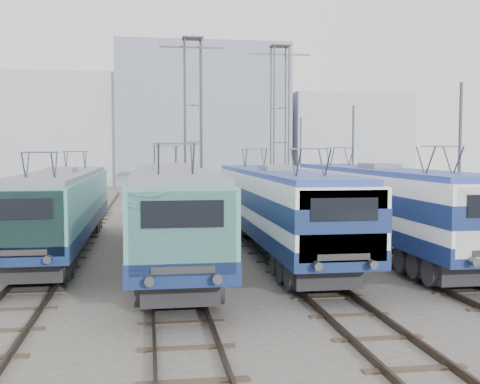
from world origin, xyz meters
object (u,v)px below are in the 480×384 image
Objects in this scene: locomotive_far_right at (380,200)px; mast_front at (459,175)px; locomotive_center_left at (170,206)px; mast_rear at (301,162)px; catenary_tower_east at (280,120)px; locomotive_center_right at (277,203)px; mast_mid at (353,167)px; catenary_tower_west at (193,118)px; locomotive_far_left at (61,204)px.

locomotive_far_right is 2.57× the size of mast_front.
locomotive_far_right is (9.00, 1.09, 0.03)m from locomotive_center_left.
catenary_tower_east is at bearing -136.40° from mast_rear.
locomotive_center_right is 19.75m from catenary_tower_east.
mast_rear reaches higher than locomotive_center_right.
mast_rear is at bearing 43.60° from catenary_tower_east.
locomotive_far_right is at bearing 119.95° from mast_front.
locomotive_center_right is 2.53× the size of mast_mid.
catenary_tower_east is at bearing 17.10° from catenary_tower_west.
locomotive_center_left is 2.61× the size of mast_front.
mast_front is at bearing -90.00° from mast_rear.
locomotive_far_left is 1.43× the size of catenary_tower_west.
locomotive_center_left is 1.52× the size of catenary_tower_east.
catenary_tower_west is at bearing 97.64° from locomotive_center_right.
locomotive_far_left is at bearing -128.33° from catenary_tower_east.
mast_mid is (0.00, 12.00, 0.00)m from mast_front.
mast_front is 1.00× the size of mast_mid.
locomotive_center_right is (4.50, 1.10, -0.01)m from locomotive_center_left.
locomotive_far_right is at bearing -89.24° from catenary_tower_east.
locomotive_center_left is 1.01× the size of locomotive_far_right.
locomotive_center_left is at bearing 168.95° from mast_front.
catenary_tower_west is 22.00m from mast_front.
locomotive_far_left is 24.28m from mast_rear.
locomotive_far_left is 0.95× the size of locomotive_far_right.
locomotive_far_left is 16.28m from mast_front.
locomotive_far_left is 2.45× the size of mast_front.
catenary_tower_east reaches higher than mast_mid.
locomotive_center_right is 0.98× the size of locomotive_far_right.
catenary_tower_east is at bearing 90.76° from locomotive_far_right.
catenary_tower_east is (6.50, 2.00, 0.00)m from catenary_tower_west.
mast_front is (15.35, -5.24, 1.35)m from locomotive_far_left.
mast_mid is at bearing -78.14° from catenary_tower_east.
catenary_tower_west is 1.00× the size of catenary_tower_east.
locomotive_center_left is 2.61× the size of mast_rear.
catenary_tower_west is at bearing 82.83° from locomotive_center_left.
mast_front is at bearing -18.85° from locomotive_far_left.
locomotive_far_left is 5.48m from locomotive_center_left.
mast_front is 1.00× the size of mast_rear.
catenary_tower_west is (-6.75, 16.79, 4.34)m from locomotive_far_right.
catenary_tower_west is 1.71× the size of mast_front.
catenary_tower_west is at bearing 65.42° from locomotive_far_left.
locomotive_far_left is at bearing -129.29° from mast_rear.
mast_mid is at bearing -90.00° from mast_rear.
mast_front is at bearing -66.73° from catenary_tower_west.
locomotive_far_right is at bearing -68.10° from catenary_tower_west.
locomotive_center_right is 10.91m from mast_mid.
locomotive_far_right is at bearing -8.55° from locomotive_far_left.
catenary_tower_east is 1.71× the size of mast_front.
locomotive_center_right is 1.47× the size of catenary_tower_east.
locomotive_center_left reaches higher than locomotive_center_right.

